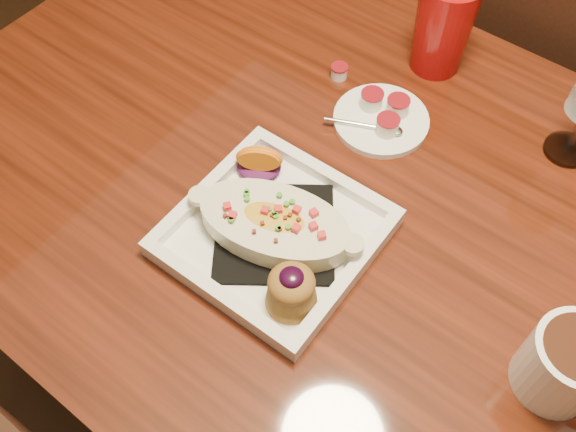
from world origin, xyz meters
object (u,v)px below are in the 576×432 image
Objects in this scene: saucer at (381,117)px; red_tumbler at (443,26)px; chair_far at (524,89)px; coffee_mug at (569,365)px; table at (371,255)px; plate at (276,233)px.

red_tumbler is (0.00, 0.17, 0.07)m from saucer.
coffee_mug is (0.30, -0.70, 0.30)m from chair_far.
red_tumbler is at bearing 107.05° from table.
coffee_mug reaches higher than table.
saucer is (-0.01, 0.28, -0.02)m from plate.
plate is at bearing 83.04° from chair_far.
red_tumbler reaches higher than plate.
table is 9.97× the size of saucer.
chair_far is at bearing 78.16° from saucer.
chair_far is (-0.00, 0.63, -0.15)m from table.
chair_far is at bearing 82.24° from plate.
plate is (-0.09, -0.75, 0.27)m from chair_far.
chair_far reaches higher than table.
coffee_mug reaches higher than plate.
saucer is at bearing 122.32° from table.
table is at bearing 90.00° from chair_far.
plate is at bearing -88.39° from saucer.
chair_far is 6.70× the size of coffee_mug.
plate is (-0.09, -0.12, 0.12)m from table.
saucer is at bearing 90.81° from plate.
red_tumbler is (-0.39, 0.39, 0.02)m from coffee_mug.
table is 0.21m from saucer.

